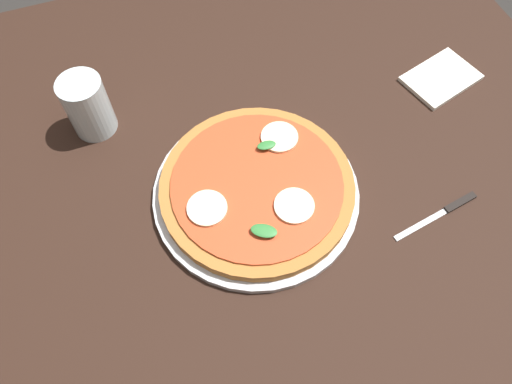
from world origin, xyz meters
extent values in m
plane|color=#2D2B28|center=(0.00, 0.00, 0.00)|extent=(6.00, 6.00, 0.00)
cube|color=black|center=(0.00, 0.00, 0.74)|extent=(1.26, 1.04, 0.04)
cube|color=black|center=(-0.55, -0.44, 0.36)|extent=(0.07, 0.07, 0.72)
cylinder|color=silver|center=(-0.01, 0.06, 0.76)|extent=(0.32, 0.32, 0.01)
cylinder|color=#B27033|center=(-0.01, 0.06, 0.78)|extent=(0.30, 0.30, 0.02)
cylinder|color=#CC4723|center=(-0.01, 0.06, 0.79)|extent=(0.27, 0.27, 0.00)
cylinder|color=beige|center=(0.08, 0.07, 0.79)|extent=(0.06, 0.06, 0.00)
cylinder|color=beige|center=(-0.05, 0.11, 0.79)|extent=(0.06, 0.06, 0.00)
cylinder|color=beige|center=(-0.07, -0.01, 0.79)|extent=(0.06, 0.06, 0.00)
ellipsoid|color=#337F38|center=(-0.05, 0.00, 0.80)|extent=(0.03, 0.02, 0.00)
ellipsoid|color=#337F38|center=(0.01, 0.14, 0.80)|extent=(0.04, 0.04, 0.00)
cube|color=white|center=(-0.41, -0.05, 0.76)|extent=(0.15, 0.12, 0.01)
cube|color=black|center=(-0.30, 0.18, 0.76)|extent=(0.06, 0.02, 0.01)
cube|color=silver|center=(-0.23, 0.19, 0.76)|extent=(0.10, 0.02, 0.00)
cylinder|color=silver|center=(0.20, -0.17, 0.81)|extent=(0.07, 0.07, 0.11)
camera|label=1|loc=(0.12, 0.41, 1.43)|focal=33.90mm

